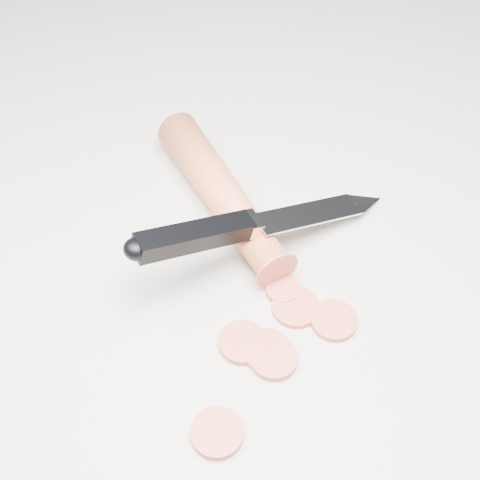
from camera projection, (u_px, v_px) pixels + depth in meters
ground at (228, 268)px, 0.58m from camera, size 2.40×2.40×0.00m
carrot at (222, 194)px, 0.61m from camera, size 0.07×0.20×0.04m
carrot_slice_0 at (217, 433)px, 0.49m from camera, size 0.04×0.04×0.01m
carrot_slice_1 at (266, 350)px, 0.53m from camera, size 0.04×0.04×0.01m
carrot_slice_2 at (296, 307)px, 0.55m from camera, size 0.04×0.04×0.01m
carrot_slice_3 at (283, 290)px, 0.56m from camera, size 0.03×0.03×0.01m
carrot_slice_4 at (334, 320)px, 0.54m from camera, size 0.04×0.04×0.01m
carrot_slice_5 at (243, 342)px, 0.53m from camera, size 0.04×0.04×0.01m
carrot_slice_6 at (274, 358)px, 0.52m from camera, size 0.04×0.04×0.01m
kitchen_knife at (266, 218)px, 0.56m from camera, size 0.25×0.07×0.08m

